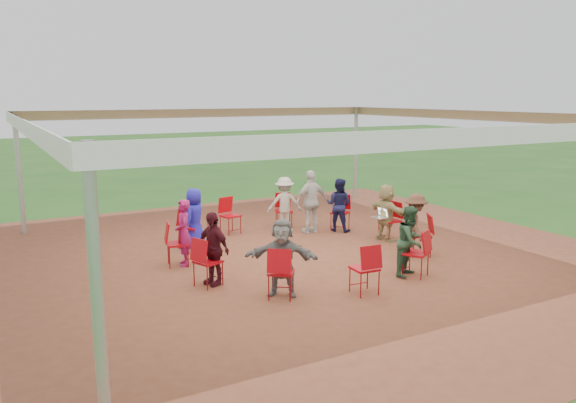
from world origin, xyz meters
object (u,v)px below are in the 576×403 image
chair_0 (390,221)px  laptop (381,215)px  chair_3 (230,216)px  chair_5 (178,244)px  person_seated_0 (386,212)px  chair_2 (284,211)px  person_seated_1 (339,205)px  person_seated_5 (213,248)px  person_seated_3 (195,218)px  chair_8 (365,269)px  person_seated_4 (183,233)px  chair_6 (208,262)px  chair_1 (340,213)px  person_seated_7 (410,241)px  person_seated_2 (284,203)px  chair_4 (190,227)px  chair_10 (421,235)px  cable_coil (295,247)px  person_seated_6 (282,257)px  person_seated_8 (415,225)px  standing_person (311,202)px  chair_9 (416,253)px  chair_7 (281,272)px

chair_0 → laptop: 0.34m
chair_3 → laptop: chair_3 is taller
chair_5 → person_seated_0: bearing=98.0°
chair_2 → person_seated_1: (1.05, -0.94, 0.23)m
chair_3 → person_seated_5: 3.79m
person_seated_1 → person_seated_3: size_ratio=1.00×
chair_8 → person_seated_4: bearing=129.7°
chair_6 → person_seated_5: (0.11, 0.04, 0.23)m
chair_0 → chair_1: size_ratio=1.00×
chair_1 → person_seated_7: 3.79m
chair_2 → person_seated_5: (-3.21, -3.23, 0.23)m
chair_3 → person_seated_2: bearing=159.0°
chair_4 → chair_10: (4.04, -3.07, 0.00)m
chair_4 → person_seated_2: 2.72m
chair_5 → cable_coil: 2.76m
chair_4 → person_seated_6: (0.32, -3.77, 0.23)m
chair_5 → person_seated_1: size_ratio=0.67×
chair_3 → person_seated_8: person_seated_8 is taller
person_seated_2 → standing_person: size_ratio=0.85×
chair_0 → chair_4: (-4.36, 1.66, 0.00)m
chair_5 → person_seated_8: bearing=82.0°
chair_9 → person_seated_7: person_seated_7 is taller
chair_7 → person_seated_3: bearing=129.7°
chair_4 → chair_9: bearing=81.8°
chair_1 → person_seated_7: person_seated_7 is taller
chair_0 → standing_person: 1.98m
person_seated_0 → chair_8: bearing=132.1°
chair_6 → laptop: chair_6 is taller
person_seated_0 → person_seated_1: 1.38m
chair_2 → chair_6: bearing=65.5°
chair_7 → person_seated_6: size_ratio=0.67×
person_seated_4 → person_seated_8: size_ratio=1.00×
chair_6 → person_seated_3: 2.72m
chair_8 → person_seated_2: 4.96m
person_seated_1 → laptop: (0.31, -1.30, -0.04)m
chair_3 → person_seated_1: (2.49, -1.06, 0.23)m
chair_2 → person_seated_4: person_seated_4 is taller
chair_1 → cable_coil: size_ratio=2.48×
chair_0 → person_seated_2: 2.72m
chair_2 → chair_10: bearing=130.9°
chair_6 → chair_7: size_ratio=1.00×
chair_4 → person_seated_7: bearing=82.0°
chair_3 → chair_6: size_ratio=1.00×
chair_1 → person_seated_4: person_seated_4 is taller
person_seated_1 → laptop: 1.34m
chair_6 → standing_person: (3.68, 2.51, 0.34)m
person_seated_0 → standing_person: size_ratio=0.85×
person_seated_1 → standing_person: (-0.70, 0.18, 0.11)m
person_seated_5 → person_seated_8: size_ratio=1.00×
chair_9 → person_seated_6: size_ratio=0.67×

